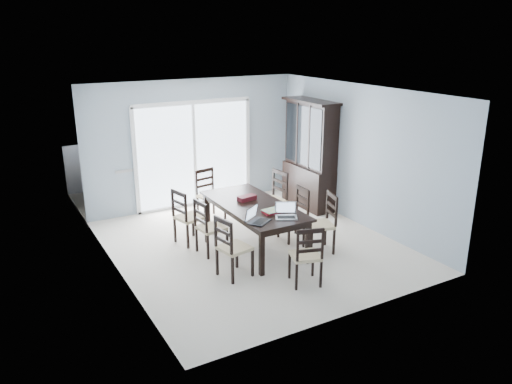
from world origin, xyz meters
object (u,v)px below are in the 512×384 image
(chair_right_near, at_px, (325,216))
(laptop_silver, at_px, (286,214))
(chair_right_mid, at_px, (297,208))
(cell_phone, at_px, (287,219))
(chair_left_far, at_px, (185,211))
(chair_left_mid, at_px, (206,222))
(chair_left_near, at_px, (229,241))
(game_box, at_px, (247,198))
(hot_tub, at_px, (149,178))
(china_hutch, at_px, (310,155))
(chair_end_far, at_px, (208,189))
(chair_right_far, at_px, (275,192))
(laptop_dark, at_px, (260,219))
(chair_end_near, at_px, (308,250))
(dining_table, at_px, (253,209))

(chair_right_near, height_order, laptop_silver, chair_right_near)
(chair_right_mid, distance_m, cell_phone, 1.08)
(chair_left_far, bearing_deg, chair_right_near, 40.79)
(chair_left_mid, distance_m, chair_right_near, 1.94)
(chair_left_near, relative_size, game_box, 3.51)
(game_box, distance_m, hot_tub, 3.18)
(china_hutch, bearing_deg, laptop_silver, -132.69)
(chair_end_far, bearing_deg, chair_right_far, 123.63)
(laptop_dark, bearing_deg, chair_end_far, 52.12)
(chair_left_far, height_order, cell_phone, chair_left_far)
(chair_left_mid, height_order, chair_right_near, chair_right_near)
(chair_left_mid, height_order, laptop_silver, chair_left_mid)
(china_hutch, relative_size, laptop_dark, 5.25)
(chair_left_near, height_order, chair_left_mid, chair_left_near)
(laptop_dark, bearing_deg, laptop_silver, -37.62)
(chair_end_near, xyz_separation_m, hot_tub, (-0.71, 4.92, -0.09))
(chair_end_near, relative_size, hot_tub, 0.57)
(laptop_dark, bearing_deg, chair_right_near, -31.29)
(laptop_dark, bearing_deg, chair_left_near, 154.52)
(chair_left_mid, height_order, chair_right_far, chair_right_far)
(chair_right_near, distance_m, chair_end_far, 2.58)
(chair_left_far, height_order, hot_tub, chair_left_far)
(china_hutch, height_order, chair_left_far, china_hutch)
(game_box, bearing_deg, chair_right_mid, -21.29)
(laptop_dark, relative_size, hot_tub, 0.23)
(dining_table, distance_m, hot_tub, 3.40)
(cell_phone, bearing_deg, chair_right_mid, 71.12)
(chair_end_near, bearing_deg, chair_left_mid, 132.57)
(chair_left_mid, relative_size, chair_left_far, 0.96)
(chair_right_far, xyz_separation_m, chair_end_near, (-0.87, -2.27, -0.07))
(dining_table, xyz_separation_m, chair_right_far, (0.84, 0.67, -0.04))
(chair_right_far, relative_size, cell_phone, 11.00)
(chair_end_far, bearing_deg, dining_table, 82.52)
(laptop_silver, bearing_deg, china_hutch, 75.77)
(china_hutch, xyz_separation_m, laptop_silver, (-1.89, -2.05, -0.27))
(dining_table, distance_m, chair_end_far, 1.63)
(game_box, bearing_deg, cell_phone, -84.91)
(chair_end_near, bearing_deg, dining_table, 106.52)
(chair_end_near, bearing_deg, laptop_silver, 96.50)
(chair_left_far, relative_size, chair_right_mid, 1.06)
(chair_left_far, xyz_separation_m, game_box, (0.97, -0.42, 0.20))
(chair_left_near, bearing_deg, dining_table, 122.73)
(chair_right_near, height_order, chair_right_far, chair_right_far)
(china_hutch, distance_m, chair_right_mid, 1.86)
(chair_right_mid, distance_m, laptop_dark, 1.36)
(dining_table, height_order, china_hutch, china_hutch)
(chair_right_far, distance_m, laptop_dark, 1.86)
(china_hutch, distance_m, hot_tub, 3.50)
(dining_table, height_order, chair_right_mid, chair_right_mid)
(chair_right_mid, height_order, laptop_silver, chair_right_mid)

